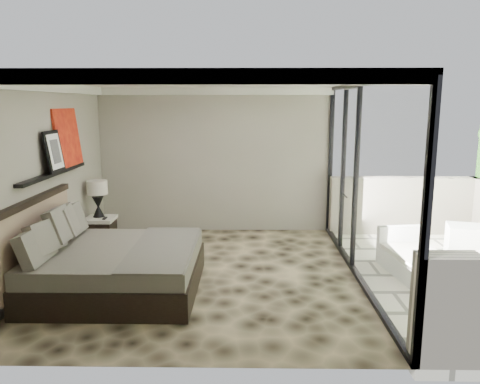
{
  "coord_description": "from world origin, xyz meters",
  "views": [
    {
      "loc": [
        0.64,
        -6.59,
        2.5
      ],
      "look_at": [
        0.52,
        0.4,
        1.17
      ],
      "focal_mm": 35.0,
      "sensor_mm": 36.0,
      "label": 1
    }
  ],
  "objects_px": {
    "nightstand": "(101,232)",
    "lounger": "(420,264)",
    "bed": "(110,265)",
    "ottoman": "(464,241)",
    "table_lamp": "(98,194)"
  },
  "relations": [
    {
      "from": "table_lamp",
      "to": "ottoman",
      "type": "relative_size",
      "value": 1.23
    },
    {
      "from": "table_lamp",
      "to": "nightstand",
      "type": "bearing_deg",
      "value": -56.19
    },
    {
      "from": "nightstand",
      "to": "lounger",
      "type": "xyz_separation_m",
      "value": [
        5.14,
        -1.42,
        -0.07
      ]
    },
    {
      "from": "bed",
      "to": "table_lamp",
      "type": "xyz_separation_m",
      "value": [
        -0.79,
        2.04,
        0.58
      ]
    },
    {
      "from": "nightstand",
      "to": "table_lamp",
      "type": "bearing_deg",
      "value": 107.87
    },
    {
      "from": "bed",
      "to": "table_lamp",
      "type": "height_order",
      "value": "bed"
    },
    {
      "from": "nightstand",
      "to": "ottoman",
      "type": "distance_m",
      "value": 6.2
    },
    {
      "from": "bed",
      "to": "lounger",
      "type": "xyz_separation_m",
      "value": [
        4.39,
        0.57,
        -0.17
      ]
    },
    {
      "from": "nightstand",
      "to": "lounger",
      "type": "bearing_deg",
      "value": -31.38
    },
    {
      "from": "bed",
      "to": "ottoman",
      "type": "relative_size",
      "value": 4.13
    },
    {
      "from": "lounger",
      "to": "ottoman",
      "type": "bearing_deg",
      "value": 33.27
    },
    {
      "from": "bed",
      "to": "ottoman",
      "type": "xyz_separation_m",
      "value": [
        5.43,
        1.48,
        -0.09
      ]
    },
    {
      "from": "bed",
      "to": "ottoman",
      "type": "height_order",
      "value": "bed"
    },
    {
      "from": "ottoman",
      "to": "bed",
      "type": "bearing_deg",
      "value": -164.79
    },
    {
      "from": "bed",
      "to": "lounger",
      "type": "distance_m",
      "value": 4.43
    }
  ]
}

